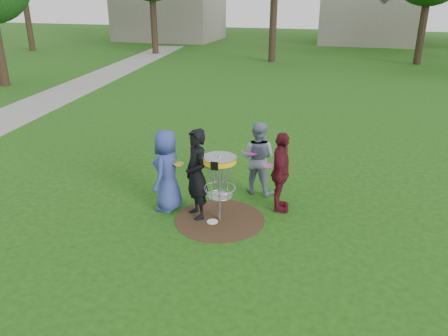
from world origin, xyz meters
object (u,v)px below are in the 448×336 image
(player_grey, at_px, (258,158))
(player_maroon, at_px, (281,172))
(player_black, at_px, (196,174))
(disc_golf_basket, at_px, (220,173))
(player_blue, at_px, (167,171))

(player_grey, distance_m, player_maroon, 0.95)
(player_black, bearing_deg, player_grey, 105.56)
(player_grey, bearing_deg, disc_golf_basket, 81.61)
(player_black, xyz_separation_m, player_grey, (0.90, 1.47, -0.09))
(player_blue, xyz_separation_m, disc_golf_basket, (1.17, -0.18, 0.16))
(player_maroon, bearing_deg, disc_golf_basket, 118.84)
(player_blue, bearing_deg, player_black, 79.19)
(player_grey, distance_m, disc_golf_basket, 1.57)
(player_blue, relative_size, player_black, 0.93)
(player_black, bearing_deg, disc_golf_basket, 44.08)
(player_blue, xyz_separation_m, player_maroon, (2.22, 0.61, -0.02))
(player_maroon, bearing_deg, player_grey, 33.86)
(player_blue, xyz_separation_m, player_grey, (1.59, 1.32, -0.03))
(player_black, height_order, player_grey, player_black)
(player_blue, distance_m, disc_golf_basket, 1.19)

